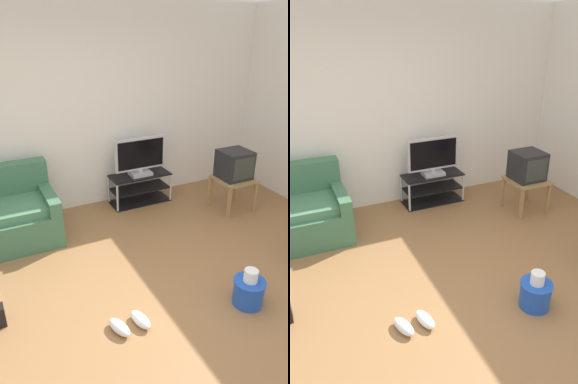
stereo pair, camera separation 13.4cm
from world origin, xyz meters
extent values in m
cube|color=olive|center=(0.00, 0.00, -0.01)|extent=(9.00, 9.80, 0.02)
cube|color=silver|center=(0.00, 2.45, 1.35)|extent=(9.00, 0.10, 2.70)
cube|color=#3D6B4C|center=(-0.43, 1.86, 0.49)|extent=(0.14, 0.86, 0.18)
cube|color=#477857|center=(-0.77, 1.80, 0.45)|extent=(0.74, 0.60, 0.10)
cube|color=black|center=(0.95, 2.14, 0.43)|extent=(0.88, 0.37, 0.02)
cube|color=black|center=(0.95, 2.14, 0.22)|extent=(0.84, 0.35, 0.02)
cube|color=black|center=(0.95, 2.14, 0.01)|extent=(0.88, 0.37, 0.02)
cylinder|color=#B7B7BC|center=(0.52, 1.97, 0.22)|extent=(0.03, 0.03, 0.43)
cylinder|color=#B7B7BC|center=(1.37, 1.97, 0.22)|extent=(0.03, 0.03, 0.43)
cylinder|color=#B7B7BC|center=(0.52, 2.31, 0.22)|extent=(0.03, 0.03, 0.43)
cylinder|color=#B7B7BC|center=(1.37, 2.31, 0.22)|extent=(0.03, 0.03, 0.43)
cube|color=#B2B2B7|center=(0.95, 2.12, 0.46)|extent=(0.31, 0.22, 0.05)
cube|color=#B2B2B7|center=(0.95, 2.12, 0.50)|extent=(0.05, 0.04, 0.04)
cube|color=#B2B2B7|center=(0.95, 2.12, 0.75)|extent=(0.75, 0.04, 0.46)
cube|color=black|center=(0.95, 2.10, 0.75)|extent=(0.69, 0.01, 0.40)
cube|color=#9E7A4C|center=(2.03, 1.38, 0.45)|extent=(0.50, 0.50, 0.03)
cube|color=#9E7A4C|center=(1.81, 1.16, 0.22)|extent=(0.04, 0.04, 0.44)
cube|color=#9E7A4C|center=(2.25, 1.16, 0.22)|extent=(0.04, 0.04, 0.44)
cube|color=#9E7A4C|center=(1.81, 1.60, 0.22)|extent=(0.04, 0.04, 0.44)
cube|color=#9E7A4C|center=(2.25, 1.60, 0.22)|extent=(0.04, 0.04, 0.44)
cube|color=#232326|center=(2.03, 1.40, 0.66)|extent=(0.41, 0.38, 0.39)
cube|color=#333833|center=(2.03, 1.20, 0.66)|extent=(0.33, 0.01, 0.30)
cylinder|color=blue|center=(0.93, -0.26, 0.13)|extent=(0.28, 0.28, 0.26)
cylinder|color=blue|center=(0.93, -0.26, 0.25)|extent=(0.30, 0.30, 0.02)
cylinder|color=white|center=(0.93, -0.26, 0.31)|extent=(0.13, 0.13, 0.14)
ellipsoid|color=white|center=(-0.29, -0.05, 0.04)|extent=(0.18, 0.27, 0.09)
ellipsoid|color=white|center=(-0.09, -0.05, 0.04)|extent=(0.16, 0.27, 0.09)
camera|label=1|loc=(-1.12, -2.23, 2.41)|focal=33.82mm
camera|label=2|loc=(-1.00, -2.28, 2.41)|focal=33.82mm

